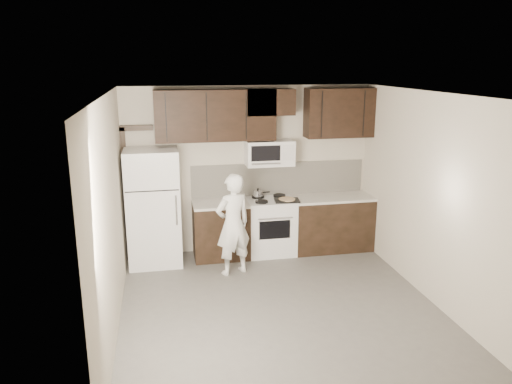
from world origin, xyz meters
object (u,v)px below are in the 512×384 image
object	(u,v)px
stove	(270,226)
microwave	(269,153)
person	(233,224)
refrigerator	(154,207)

from	to	relation	value
stove	microwave	world-z (taller)	microwave
stove	person	bearing A→B (deg)	-136.16
refrigerator	stove	bearing A→B (deg)	1.51
stove	person	size ratio (longest dim) A/B	0.62
microwave	person	size ratio (longest dim) A/B	0.50
stove	person	distance (m)	1.04
stove	microwave	xyz separation A→B (m)	(-0.00, 0.12, 1.19)
microwave	person	bearing A→B (deg)	-131.65
person	microwave	bearing A→B (deg)	-153.04
stove	refrigerator	world-z (taller)	refrigerator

